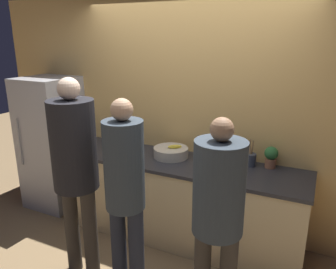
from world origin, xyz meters
The scene contains 12 objects.
ground_plane centered at (0.00, 0.00, 0.00)m, with size 14.00×14.00×0.00m, color #8C704C.
wall_back centered at (0.00, 0.74, 1.30)m, with size 5.20×0.06×2.60m.
counter centered at (0.00, 0.39, 0.45)m, with size 2.68×0.72×0.89m.
refrigerator centered at (-1.76, 0.40, 0.84)m, with size 0.63×0.67×1.67m.
person_left centered at (-0.54, -0.55, 1.13)m, with size 0.39×0.39×1.84m.
person_center centered at (-0.03, -0.56, 1.00)m, with size 0.32×0.32×1.72m.
person_right centered at (0.72, -0.52, 0.99)m, with size 0.37×0.37×1.64m.
fruit_bowl centered at (-0.11, 0.46, 0.95)m, with size 0.37×0.37×0.15m.
utensil_crock centered at (0.72, 0.59, 0.96)m, with size 0.12×0.12×0.27m.
bottle_amber centered at (0.53, 0.56, 0.99)m, with size 0.08×0.08×0.25m.
cup_blue centered at (0.31, 0.54, 0.94)m, with size 0.08×0.08×0.09m.
potted_plant centered at (0.91, 0.62, 1.01)m, with size 0.13×0.13×0.22m.
Camera 1 is at (1.30, -2.56, 2.15)m, focal length 35.00 mm.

